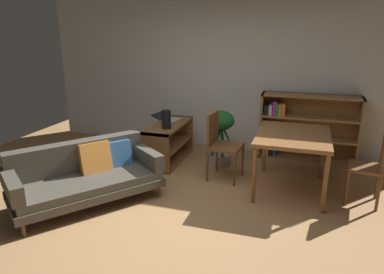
% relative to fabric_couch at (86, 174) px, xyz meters
% --- Properties ---
extents(ground_plane, '(8.16, 8.16, 0.00)m').
position_rel_fabric_couch_xyz_m(ground_plane, '(1.23, -0.03, -0.36)').
color(ground_plane, '#A87A4C').
extents(back_wall_panel, '(6.80, 0.10, 2.70)m').
position_rel_fabric_couch_xyz_m(back_wall_panel, '(1.23, 2.67, 0.99)').
color(back_wall_panel, silver).
rests_on(back_wall_panel, ground_plane).
extents(fabric_couch, '(1.72, 1.90, 0.74)m').
position_rel_fabric_couch_xyz_m(fabric_couch, '(0.00, 0.00, 0.00)').
color(fabric_couch, brown).
rests_on(fabric_couch, ground_plane).
extents(media_console, '(0.45, 1.18, 0.63)m').
position_rel_fabric_couch_xyz_m(media_console, '(0.47, 1.66, -0.05)').
color(media_console, brown).
rests_on(media_console, ground_plane).
extents(open_laptop, '(0.48, 0.40, 0.09)m').
position_rel_fabric_couch_xyz_m(open_laptop, '(0.35, 1.90, 0.29)').
color(open_laptop, silver).
rests_on(open_laptop, media_console).
extents(desk_speaker, '(0.14, 0.14, 0.28)m').
position_rel_fabric_couch_xyz_m(desk_speaker, '(0.53, 1.40, 0.41)').
color(desk_speaker, black).
rests_on(desk_speaker, media_console).
extents(potted_floor_plant, '(0.51, 0.47, 0.88)m').
position_rel_fabric_couch_xyz_m(potted_floor_plant, '(1.31, 1.73, 0.18)').
color(potted_floor_plant, '#9E9389').
rests_on(potted_floor_plant, ground_plane).
extents(dining_table, '(0.93, 1.18, 0.79)m').
position_rel_fabric_couch_xyz_m(dining_table, '(2.43, 1.12, 0.34)').
color(dining_table, brown).
rests_on(dining_table, ground_plane).
extents(dining_chair_near, '(0.43, 0.44, 0.98)m').
position_rel_fabric_couch_xyz_m(dining_chair_near, '(3.38, 1.01, 0.18)').
color(dining_chair_near, brown).
rests_on(dining_chair_near, ground_plane).
extents(dining_chair_far, '(0.49, 0.49, 0.96)m').
position_rel_fabric_couch_xyz_m(dining_chair_far, '(1.43, 1.23, 0.19)').
color(dining_chair_far, brown).
rests_on(dining_chair_far, ground_plane).
extents(bookshelf, '(1.56, 0.35, 1.09)m').
position_rel_fabric_couch_xyz_m(bookshelf, '(2.53, 2.47, 0.18)').
color(bookshelf, olive).
rests_on(bookshelf, ground_plane).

